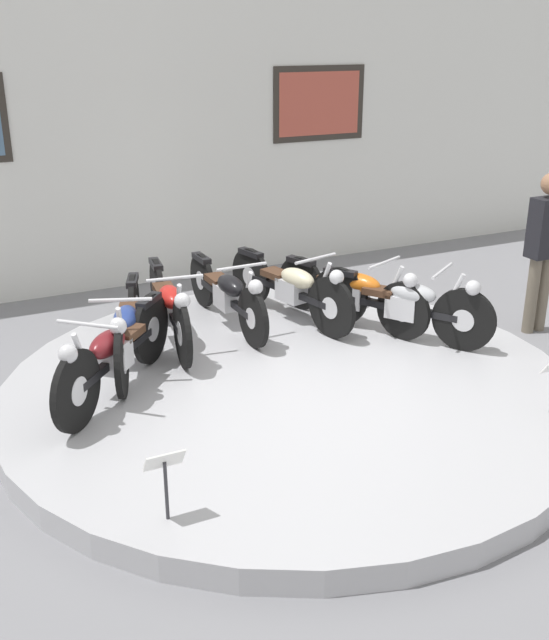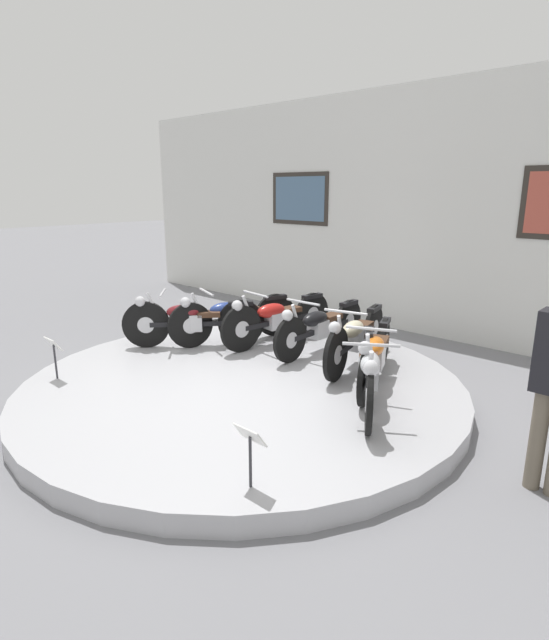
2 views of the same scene
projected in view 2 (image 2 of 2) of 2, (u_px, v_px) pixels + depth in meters
ground_plane at (243, 395)px, 6.02m from camera, size 60.00×60.00×0.00m
display_platform at (243, 387)px, 6.00m from camera, size 5.18×5.18×0.20m
back_wall at (414, 213)px, 8.32m from camera, size 14.00×0.22×4.04m
motorcycle_maroon at (191, 319)px, 7.13m from camera, size 1.40×1.53×0.81m
motorcycle_blue at (232, 316)px, 7.34m from camera, size 0.78×1.90×0.80m
motorcycle_red at (276, 317)px, 7.26m from camera, size 0.54×2.00×0.81m
motorcycle_black at (319, 325)px, 6.91m from camera, size 0.54×1.96×0.78m
motorcycle_cream at (355, 336)px, 6.36m from camera, size 0.62×1.96×0.80m
motorcycle_orange at (375, 353)px, 5.74m from camera, size 0.82×1.83×0.78m
motorcycle_silver at (369, 370)px, 5.17m from camera, size 1.14×1.69×0.79m
info_placard_front_left at (54, 349)px, 5.90m from camera, size 0.26×0.11×0.51m
info_placard_front_centre at (250, 443)px, 3.72m from camera, size 0.26×0.11×0.51m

